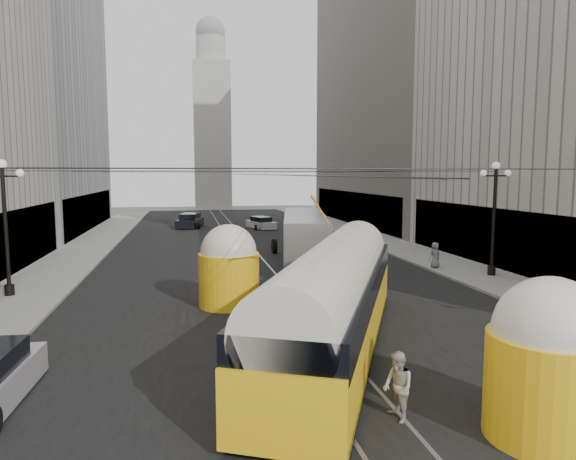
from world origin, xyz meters
name	(u,v)px	position (x,y,z in m)	size (l,w,h in m)	color
road	(243,247)	(0.00, 32.50, 0.00)	(20.00, 85.00, 0.02)	black
sidewalk_left	(92,245)	(-12.00, 36.00, 0.07)	(4.00, 72.00, 0.15)	gray
sidewalk_right	(370,238)	(12.00, 36.00, 0.07)	(4.00, 72.00, 0.15)	gray
rail_left	(233,248)	(-0.75, 32.50, 0.00)	(0.12, 85.00, 0.04)	gray
rail_right	(252,247)	(0.75, 32.50, 0.00)	(0.12, 85.00, 0.04)	gray
building_left_far	(23,87)	(-19.99, 48.00, 14.31)	(12.60, 28.60, 28.60)	#999999
building_right_far	(403,81)	(20.00, 48.00, 16.31)	(12.60, 32.60, 32.60)	#514C47
distant_tower	(212,118)	(0.00, 80.00, 14.97)	(6.00, 6.00, 31.36)	#B2AFA8
lamppost_left_mid	(5,220)	(-12.60, 18.00, 3.74)	(1.86, 0.44, 6.37)	black
lamppost_right_mid	(494,212)	(12.60, 18.00, 3.74)	(1.86, 0.44, 6.37)	black
catenary	(245,173)	(0.12, 31.49, 5.88)	(25.00, 72.00, 0.23)	black
streetcar	(335,297)	(0.50, 8.17, 1.81)	(8.69, 15.58, 3.71)	yellow
city_bus	(305,236)	(3.30, 24.81, 1.76)	(5.06, 13.03, 3.22)	#9D9FA2
sedan_white_far	(261,223)	(3.38, 45.95, 0.59)	(2.94, 4.46, 1.30)	white
sedan_dark_far	(190,221)	(-4.03, 48.69, 0.70)	(3.15, 5.23, 1.54)	black
pedestrian_crossing_a	(289,392)	(-2.03, 3.23, 0.87)	(0.63, 0.42, 1.74)	black
pedestrian_crossing_b	(398,387)	(0.58, 3.12, 0.84)	(0.81, 0.63, 1.67)	#ADACA2
pedestrian_sidewalk_right	(435,255)	(10.50, 20.69, 0.93)	(0.76, 0.47, 1.56)	slate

